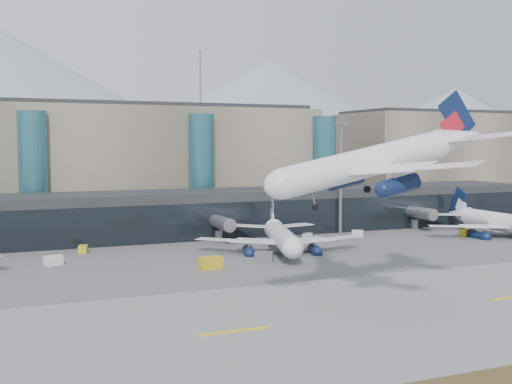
# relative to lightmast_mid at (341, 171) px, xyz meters

# --- Properties ---
(ground) EXTENTS (900.00, 900.00, 0.00)m
(ground) POSITION_rel_lightmast_mid_xyz_m (-30.00, -48.00, -14.42)
(ground) COLOR #515154
(ground) RESTS_ON ground
(runway_strip) EXTENTS (400.00, 40.00, 0.04)m
(runway_strip) POSITION_rel_lightmast_mid_xyz_m (-30.00, -63.00, -14.40)
(runway_strip) COLOR slate
(runway_strip) RESTS_ON ground
(runway_markings) EXTENTS (128.00, 1.00, 0.02)m
(runway_markings) POSITION_rel_lightmast_mid_xyz_m (-30.00, -63.00, -14.37)
(runway_markings) COLOR gold
(runway_markings) RESTS_ON ground
(concourse) EXTENTS (170.00, 27.00, 10.00)m
(concourse) POSITION_rel_lightmast_mid_xyz_m (-30.02, 9.73, -9.45)
(concourse) COLOR black
(concourse) RESTS_ON ground
(terminal_main) EXTENTS (130.00, 30.00, 31.00)m
(terminal_main) POSITION_rel_lightmast_mid_xyz_m (-55.00, 42.00, 1.03)
(terminal_main) COLOR gray
(terminal_main) RESTS_ON ground
(terminal_east) EXTENTS (70.00, 30.00, 31.00)m
(terminal_east) POSITION_rel_lightmast_mid_xyz_m (65.00, 42.00, 1.03)
(terminal_east) COLOR gray
(terminal_east) RESTS_ON ground
(teal_towers) EXTENTS (116.40, 19.40, 46.00)m
(teal_towers) POSITION_rel_lightmast_mid_xyz_m (-44.99, 26.01, -0.41)
(teal_towers) COLOR #286370
(teal_towers) RESTS_ON ground
(mountain_ridge) EXTENTS (910.00, 400.00, 110.00)m
(mountain_ridge) POSITION_rel_lightmast_mid_xyz_m (-14.03, 332.00, 31.33)
(mountain_ridge) COLOR gray
(mountain_ridge) RESTS_ON ground
(lightmast_mid) EXTENTS (3.00, 1.20, 25.60)m
(lightmast_mid) POSITION_rel_lightmast_mid_xyz_m (0.00, 0.00, 0.00)
(lightmast_mid) COLOR slate
(lightmast_mid) RESTS_ON ground
(hero_jet) EXTENTS (31.50, 32.66, 10.51)m
(hero_jet) POSITION_rel_lightmast_mid_xyz_m (-28.76, -60.34, 5.16)
(hero_jet) COLOR white
(hero_jet) RESTS_ON ground
(jet_parked_mid) EXTENTS (32.40, 33.91, 10.88)m
(jet_parked_mid) POSITION_rel_lightmast_mid_xyz_m (-23.11, -16.67, -10.30)
(jet_parked_mid) COLOR white
(jet_parked_mid) RESTS_ON ground
(jet_parked_right) EXTENTS (35.62, 34.72, 11.48)m
(jet_parked_right) POSITION_rel_lightmast_mid_xyz_m (30.64, -15.56, -10.08)
(jet_parked_right) COLOR white
(jet_parked_right) RESTS_ON ground
(veh_a) EXTENTS (3.31, 2.51, 1.65)m
(veh_a) POSITION_rel_lightmast_mid_xyz_m (-64.70, -15.12, -13.59)
(veh_a) COLOR silver
(veh_a) RESTS_ON ground
(veh_b) EXTENTS (2.15, 2.81, 1.43)m
(veh_b) POSITION_rel_lightmast_mid_xyz_m (-58.31, -4.32, -13.70)
(veh_b) COLOR gold
(veh_b) RESTS_ON ground
(veh_c) EXTENTS (3.56, 3.04, 1.75)m
(veh_c) POSITION_rel_lightmast_mid_xyz_m (-30.39, -25.87, -13.54)
(veh_c) COLOR #525358
(veh_c) RESTS_ON ground
(veh_d) EXTENTS (2.73, 2.60, 1.41)m
(veh_d) POSITION_rel_lightmast_mid_xyz_m (-11.51, -5.89, -13.72)
(veh_d) COLOR silver
(veh_d) RESTS_ON ground
(veh_e) EXTENTS (3.14, 2.27, 1.60)m
(veh_e) POSITION_rel_lightmast_mid_xyz_m (23.60, -14.90, -13.62)
(veh_e) COLOR gold
(veh_e) RESTS_ON ground
(veh_g) EXTENTS (2.81, 2.64, 1.43)m
(veh_g) POSITION_rel_lightmast_mid_xyz_m (0.87, -6.15, -13.70)
(veh_g) COLOR silver
(veh_g) RESTS_ON ground
(veh_h) EXTENTS (3.93, 2.45, 2.04)m
(veh_h) POSITION_rel_lightmast_mid_xyz_m (-41.08, -28.57, -13.40)
(veh_h) COLOR gold
(veh_h) RESTS_ON ground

